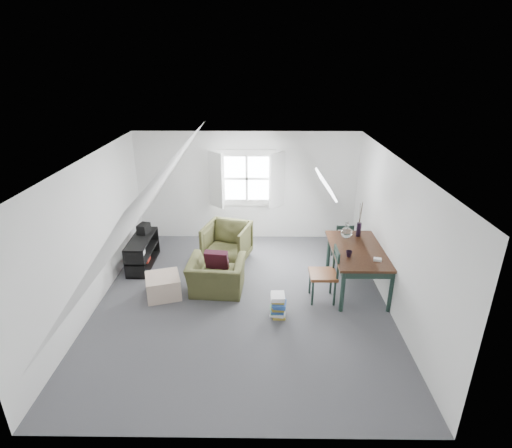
{
  "coord_description": "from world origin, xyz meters",
  "views": [
    {
      "loc": [
        0.31,
        -5.97,
        3.95
      ],
      "look_at": [
        0.23,
        0.6,
        1.22
      ],
      "focal_mm": 28.0,
      "sensor_mm": 36.0,
      "label": 1
    }
  ],
  "objects_px": {
    "magazine_stack": "(278,305)",
    "ottoman": "(163,286)",
    "armchair_near": "(217,291)",
    "armchair_far": "(228,260)",
    "dining_chair_near": "(325,273)",
    "media_shelf": "(142,254)",
    "dining_chair_far": "(342,241)",
    "dining_table": "(359,254)"
  },
  "relations": [
    {
      "from": "magazine_stack",
      "to": "ottoman",
      "type": "bearing_deg",
      "value": 163.74
    },
    {
      "from": "armchair_far",
      "to": "magazine_stack",
      "type": "distance_m",
      "value": 2.2
    },
    {
      "from": "media_shelf",
      "to": "dining_chair_far",
      "type": "bearing_deg",
      "value": 2.81
    },
    {
      "from": "dining_chair_far",
      "to": "dining_chair_near",
      "type": "distance_m",
      "value": 1.6
    },
    {
      "from": "dining_table",
      "to": "dining_chair_far",
      "type": "distance_m",
      "value": 1.16
    },
    {
      "from": "armchair_far",
      "to": "dining_table",
      "type": "bearing_deg",
      "value": -7.9
    },
    {
      "from": "dining_table",
      "to": "dining_chair_far",
      "type": "xyz_separation_m",
      "value": [
        -0.06,
        1.12,
        -0.26
      ]
    },
    {
      "from": "ottoman",
      "to": "magazine_stack",
      "type": "relative_size",
      "value": 1.49
    },
    {
      "from": "dining_table",
      "to": "magazine_stack",
      "type": "relative_size",
      "value": 4.17
    },
    {
      "from": "armchair_near",
      "to": "magazine_stack",
      "type": "height_order",
      "value": "magazine_stack"
    },
    {
      "from": "armchair_near",
      "to": "dining_table",
      "type": "xyz_separation_m",
      "value": [
        2.56,
        0.14,
        0.71
      ]
    },
    {
      "from": "dining_table",
      "to": "media_shelf",
      "type": "bearing_deg",
      "value": 166.07
    },
    {
      "from": "dining_chair_far",
      "to": "dining_chair_near",
      "type": "xyz_separation_m",
      "value": [
        -0.58,
        -1.49,
        0.07
      ]
    },
    {
      "from": "dining_table",
      "to": "media_shelf",
      "type": "distance_m",
      "value": 4.28
    },
    {
      "from": "armchair_near",
      "to": "ottoman",
      "type": "distance_m",
      "value": 0.98
    },
    {
      "from": "ottoman",
      "to": "dining_table",
      "type": "height_order",
      "value": "dining_table"
    },
    {
      "from": "dining_table",
      "to": "magazine_stack",
      "type": "xyz_separation_m",
      "value": [
        -1.47,
        -0.87,
        -0.51
      ]
    },
    {
      "from": "dining_chair_far",
      "to": "dining_chair_near",
      "type": "bearing_deg",
      "value": 50.96
    },
    {
      "from": "magazine_stack",
      "to": "armchair_near",
      "type": "bearing_deg",
      "value": 146.09
    },
    {
      "from": "dining_chair_near",
      "to": "media_shelf",
      "type": "height_order",
      "value": "dining_chair_near"
    },
    {
      "from": "ottoman",
      "to": "media_shelf",
      "type": "height_order",
      "value": "media_shelf"
    },
    {
      "from": "media_shelf",
      "to": "magazine_stack",
      "type": "height_order",
      "value": "media_shelf"
    },
    {
      "from": "armchair_near",
      "to": "armchair_far",
      "type": "relative_size",
      "value": 1.09
    },
    {
      "from": "ottoman",
      "to": "dining_chair_far",
      "type": "height_order",
      "value": "dining_chair_far"
    },
    {
      "from": "media_shelf",
      "to": "magazine_stack",
      "type": "bearing_deg",
      "value": -33.4
    },
    {
      "from": "armchair_near",
      "to": "dining_chair_near",
      "type": "distance_m",
      "value": 2.0
    },
    {
      "from": "armchair_near",
      "to": "dining_table",
      "type": "relative_size",
      "value": 0.6
    },
    {
      "from": "media_shelf",
      "to": "armchair_near",
      "type": "bearing_deg",
      "value": -32.13
    },
    {
      "from": "armchair_far",
      "to": "media_shelf",
      "type": "height_order",
      "value": "media_shelf"
    },
    {
      "from": "ottoman",
      "to": "dining_chair_far",
      "type": "bearing_deg",
      "value": 22.13
    },
    {
      "from": "armchair_near",
      "to": "armchair_far",
      "type": "distance_m",
      "value": 1.23
    },
    {
      "from": "dining_chair_near",
      "to": "magazine_stack",
      "type": "relative_size",
      "value": 2.54
    },
    {
      "from": "armchair_far",
      "to": "dining_chair_near",
      "type": "bearing_deg",
      "value": -22.71
    },
    {
      "from": "dining_table",
      "to": "dining_chair_near",
      "type": "xyz_separation_m",
      "value": [
        -0.64,
        -0.37,
        -0.19
      ]
    },
    {
      "from": "armchair_far",
      "to": "dining_table",
      "type": "height_order",
      "value": "dining_table"
    },
    {
      "from": "armchair_near",
      "to": "dining_chair_far",
      "type": "bearing_deg",
      "value": -149.07
    },
    {
      "from": "dining_table",
      "to": "dining_chair_far",
      "type": "bearing_deg",
      "value": 90.12
    },
    {
      "from": "dining_chair_near",
      "to": "armchair_far",
      "type": "bearing_deg",
      "value": -127.15
    },
    {
      "from": "armchair_near",
      "to": "dining_chair_far",
      "type": "xyz_separation_m",
      "value": [
        2.5,
        1.26,
        0.44
      ]
    },
    {
      "from": "armchair_far",
      "to": "ottoman",
      "type": "relative_size",
      "value": 1.54
    },
    {
      "from": "armchair_far",
      "to": "dining_chair_far",
      "type": "bearing_deg",
      "value": 16.81
    },
    {
      "from": "armchair_near",
      "to": "media_shelf",
      "type": "xyz_separation_m",
      "value": [
        -1.62,
        0.97,
        0.27
      ]
    }
  ]
}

